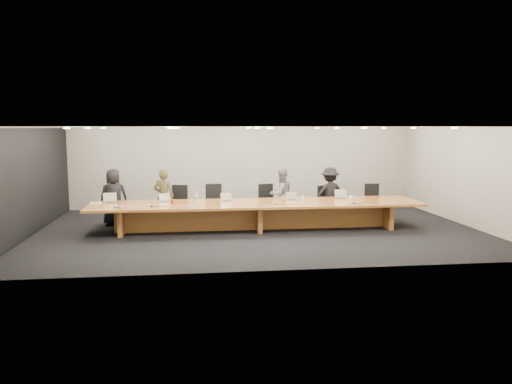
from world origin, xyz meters
TOP-DOWN VIEW (x-y plane):
  - ground at (0.00, 0.00)m, footprint 12.00×12.00m
  - back_wall at (0.00, 4.00)m, footprint 12.00×0.02m
  - left_wall_panel at (-5.94, 0.00)m, footprint 0.08×7.84m
  - conference_table at (0.00, 0.00)m, footprint 9.00×1.80m
  - chair_far_left at (-4.00, 1.26)m, footprint 0.67×0.67m
  - chair_left at (-2.19, 1.24)m, footprint 0.69×0.69m
  - chair_mid_left at (-1.11, 1.18)m, footprint 0.64×0.64m
  - chair_mid_right at (0.51, 1.31)m, footprint 0.70×0.70m
  - chair_right at (2.28, 1.17)m, footprint 0.61×0.61m
  - chair_far_right at (3.78, 1.22)m, footprint 0.56×0.56m
  - person_a at (-4.00, 1.16)m, footprint 0.84×0.59m
  - person_b at (-2.59, 1.16)m, footprint 0.64×0.48m
  - person_c at (0.88, 1.22)m, footprint 0.92×0.83m
  - person_d at (2.37, 1.20)m, footprint 1.10×0.72m
  - laptop_a at (-3.97, 0.39)m, footprint 0.41×0.34m
  - laptop_b at (-2.50, 0.43)m, footprint 0.36×0.32m
  - laptop_c at (-0.81, 0.28)m, footprint 0.34×0.27m
  - laptop_d at (1.02, 0.28)m, footprint 0.30×0.22m
  - laptop_e at (2.49, 0.42)m, footprint 0.36×0.28m
  - water_bottle at (-1.65, 0.21)m, footprint 0.10×0.10m
  - amber_mug at (-2.31, 0.06)m, footprint 0.09×0.09m
  - paper_cup_near at (1.37, 0.42)m, footprint 0.10×0.10m
  - paper_cup_far at (2.73, 0.29)m, footprint 0.11×0.11m
  - notepad at (-4.35, 0.36)m, footprint 0.31×0.26m
  - lime_gadget at (-4.34, 0.35)m, footprint 0.18×0.14m
  - av_box at (-3.65, -0.38)m, footprint 0.27×0.24m
  - mic_left at (-2.81, -0.40)m, footprint 0.15×0.15m
  - mic_center at (0.44, -0.39)m, footprint 0.11×0.11m
  - mic_right at (2.54, -0.57)m, footprint 0.14×0.14m

SIDE VIEW (x-z plane):
  - ground at x=0.00m, z-range 0.00..0.00m
  - conference_table at x=0.00m, z-range 0.15..0.90m
  - chair_right at x=2.28m, z-range 0.00..1.05m
  - chair_far_left at x=-4.00m, z-range 0.00..1.05m
  - chair_far_right at x=3.78m, z-range 0.00..1.08m
  - chair_mid_right at x=0.51m, z-range 0.00..1.11m
  - chair_left at x=-2.19m, z-range 0.00..1.12m
  - chair_mid_left at x=-1.11m, z-range 0.00..1.15m
  - notepad at x=-4.35m, z-range 0.75..0.77m
  - mic_center at x=0.44m, z-range 0.75..0.78m
  - mic_left at x=-2.81m, z-range 0.75..0.78m
  - mic_right at x=2.54m, z-range 0.75..0.78m
  - av_box at x=-3.65m, z-range 0.75..0.78m
  - lime_gadget at x=-4.34m, z-range 0.77..0.79m
  - person_c at x=0.88m, z-range 0.00..1.57m
  - person_d at x=2.37m, z-range 0.00..1.60m
  - paper_cup_near at x=1.37m, z-range 0.75..0.85m
  - person_b at x=-2.59m, z-range 0.00..1.60m
  - amber_mug at x=-2.31m, z-range 0.75..0.85m
  - paper_cup_far at x=2.73m, z-range 0.75..0.85m
  - person_a at x=-4.00m, z-range 0.00..1.62m
  - laptop_b at x=-2.50m, z-range 0.75..0.98m
  - laptop_d at x=1.02m, z-range 0.75..0.99m
  - water_bottle at x=-1.65m, z-range 0.75..0.99m
  - laptop_c at x=-0.81m, z-range 0.75..0.99m
  - laptop_e at x=2.49m, z-range 0.75..1.02m
  - laptop_a at x=-3.97m, z-range 0.75..1.03m
  - left_wall_panel at x=-5.94m, z-range 0.00..2.74m
  - back_wall at x=0.00m, z-range 0.00..2.80m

